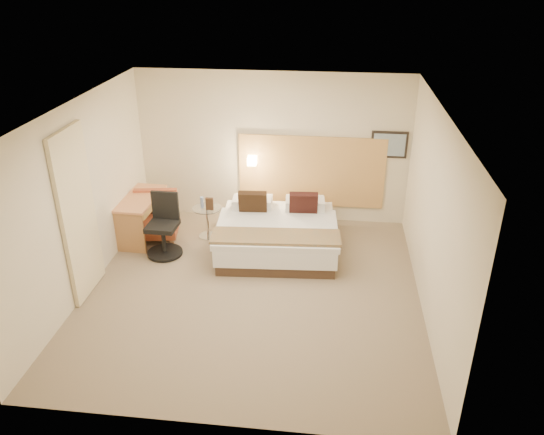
# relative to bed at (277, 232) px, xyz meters

# --- Properties ---
(floor) EXTENTS (4.80, 5.00, 0.02)m
(floor) POSITION_rel_bed_xyz_m (-0.22, -1.29, -0.32)
(floor) COLOR #7D6B54
(floor) RESTS_ON ground
(ceiling) EXTENTS (4.80, 5.00, 0.02)m
(ceiling) POSITION_rel_bed_xyz_m (-0.22, -1.29, 2.40)
(ceiling) COLOR white
(ceiling) RESTS_ON floor
(wall_back) EXTENTS (4.80, 0.02, 2.70)m
(wall_back) POSITION_rel_bed_xyz_m (-0.22, 1.22, 1.04)
(wall_back) COLOR beige
(wall_back) RESTS_ON floor
(wall_front) EXTENTS (4.80, 0.02, 2.70)m
(wall_front) POSITION_rel_bed_xyz_m (-0.22, -3.80, 1.04)
(wall_front) COLOR beige
(wall_front) RESTS_ON floor
(wall_left) EXTENTS (0.02, 5.00, 2.70)m
(wall_left) POSITION_rel_bed_xyz_m (-2.63, -1.29, 1.04)
(wall_left) COLOR beige
(wall_left) RESTS_ON floor
(wall_right) EXTENTS (0.02, 5.00, 2.70)m
(wall_right) POSITION_rel_bed_xyz_m (2.19, -1.29, 1.04)
(wall_right) COLOR beige
(wall_right) RESTS_ON floor
(headboard_panel) EXTENTS (2.60, 0.04, 1.30)m
(headboard_panel) POSITION_rel_bed_xyz_m (0.48, 1.18, 0.64)
(headboard_panel) COLOR #BA8748
(headboard_panel) RESTS_ON wall_back
(art_frame) EXTENTS (0.62, 0.03, 0.47)m
(art_frame) POSITION_rel_bed_xyz_m (1.80, 1.19, 1.19)
(art_frame) COLOR black
(art_frame) RESTS_ON wall_back
(art_canvas) EXTENTS (0.54, 0.01, 0.39)m
(art_canvas) POSITION_rel_bed_xyz_m (1.80, 1.17, 1.19)
(art_canvas) COLOR gray
(art_canvas) RESTS_ON wall_back
(lamp_arm) EXTENTS (0.02, 0.12, 0.02)m
(lamp_arm) POSITION_rel_bed_xyz_m (-0.57, 1.13, 0.84)
(lamp_arm) COLOR silver
(lamp_arm) RESTS_ON wall_back
(lamp_shade) EXTENTS (0.15, 0.15, 0.15)m
(lamp_shade) POSITION_rel_bed_xyz_m (-0.57, 1.07, 0.84)
(lamp_shade) COLOR #F8E6C1
(lamp_shade) RESTS_ON wall_back
(curtain) EXTENTS (0.06, 0.90, 2.42)m
(curtain) POSITION_rel_bed_xyz_m (-2.58, -1.54, 0.91)
(curtain) COLOR beige
(curtain) RESTS_ON wall_left
(bottle_a) EXTENTS (0.06, 0.06, 0.20)m
(bottle_a) POSITION_rel_bed_xyz_m (-1.32, 0.30, 0.34)
(bottle_a) COLOR #8EA8DB
(bottle_a) RESTS_ON side_table
(menu_folder) EXTENTS (0.13, 0.05, 0.22)m
(menu_folder) POSITION_rel_bed_xyz_m (-1.18, 0.24, 0.35)
(menu_folder) COLOR #392517
(menu_folder) RESTS_ON side_table
(bed) EXTENTS (2.04, 2.00, 0.94)m
(bed) POSITION_rel_bed_xyz_m (0.00, 0.00, 0.00)
(bed) COLOR #3C2A1E
(bed) RESTS_ON floor
(lounge_chair) EXTENTS (0.84, 0.76, 0.79)m
(lounge_chair) POSITION_rel_bed_xyz_m (-2.15, 0.23, 0.01)
(lounge_chair) COLOR #A78D4F
(lounge_chair) RESTS_ON floor
(side_table) EXTENTS (0.50, 0.50, 0.55)m
(side_table) POSITION_rel_bed_xyz_m (-1.25, 0.29, -0.00)
(side_table) COLOR white
(side_table) RESTS_ON floor
(desk) EXTENTS (0.59, 1.22, 0.75)m
(desk) POSITION_rel_bed_xyz_m (-2.33, 0.16, 0.28)
(desk) COLOR #D08251
(desk) RESTS_ON floor
(desk_chair) EXTENTS (0.60, 0.60, 1.02)m
(desk_chair) POSITION_rel_bed_xyz_m (-1.81, -0.36, 0.11)
(desk_chair) COLOR black
(desk_chair) RESTS_ON floor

